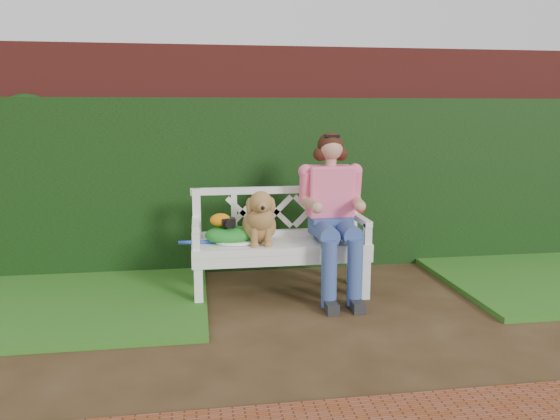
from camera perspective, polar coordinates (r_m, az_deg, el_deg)
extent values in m
plane|color=#352311|center=(4.16, 8.24, -12.10)|extent=(60.00, 60.00, 0.00)
cube|color=maroon|center=(5.71, 2.98, 5.51)|extent=(10.00, 0.30, 2.20)
cube|color=#174011|center=(5.52, 3.42, 2.73)|extent=(10.00, 0.18, 1.70)
cube|color=#205F12|center=(4.99, -23.00, -8.68)|extent=(2.60, 2.00, 0.05)
cube|color=black|center=(4.58, -5.41, -1.30)|extent=(0.12, 0.09, 0.07)
ellipsoid|color=orange|center=(4.60, -6.24, -1.03)|extent=(0.20, 0.17, 0.11)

